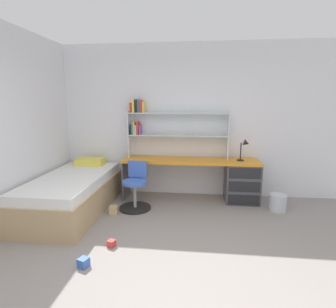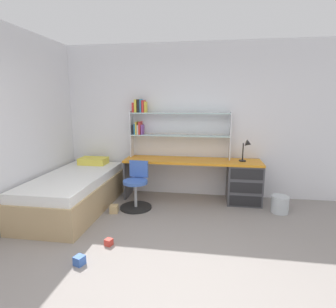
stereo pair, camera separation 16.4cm
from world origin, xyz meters
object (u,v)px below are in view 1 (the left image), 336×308
object	(u,v)px
desk_lamp	(245,147)
toy_block_natural_2	(114,210)
toy_block_blue_0	(83,263)
swivel_chair	(135,191)
waste_bin	(278,203)
desk	(227,178)
bed_platform	(73,193)
toy_block_red_1	(111,243)
bookshelf_hutch	(163,124)

from	to	relation	value
desk_lamp	toy_block_natural_2	size ratio (longest dim) A/B	3.05
toy_block_blue_0	swivel_chair	bearing A→B (deg)	83.56
swivel_chair	toy_block_natural_2	size ratio (longest dim) A/B	6.13
waste_bin	desk	bearing A→B (deg)	154.47
toy_block_blue_0	desk_lamp	bearing A→B (deg)	47.13
desk	bed_platform	size ratio (longest dim) A/B	1.17
bed_platform	toy_block_red_1	distance (m)	1.41
desk_lamp	toy_block_red_1	xyz separation A→B (m)	(-1.83, -1.72, -0.95)
toy_block_red_1	toy_block_natural_2	distance (m)	0.99
bed_platform	toy_block_blue_0	xyz separation A→B (m)	(0.79, -1.43, -0.24)
desk	toy_block_red_1	distance (m)	2.36
toy_block_blue_0	toy_block_natural_2	distance (m)	1.38
desk_lamp	toy_block_natural_2	xyz separation A→B (m)	(-2.10, -0.77, -0.92)
desk_lamp	swivel_chair	bearing A→B (deg)	-164.46
desk	toy_block_blue_0	distance (m)	2.79
desk	bookshelf_hutch	size ratio (longest dim) A/B	1.32
desk_lamp	bed_platform	distance (m)	2.95
swivel_chair	toy_block_blue_0	distance (m)	1.67
waste_bin	bookshelf_hutch	bearing A→B (deg)	164.81
desk_lamp	toy_block_red_1	world-z (taller)	desk_lamp
toy_block_natural_2	desk	bearing A→B (deg)	23.20
swivel_chair	bookshelf_hutch	bearing A→B (deg)	61.14
desk_lamp	swivel_chair	size ratio (longest dim) A/B	0.50
desk	swivel_chair	size ratio (longest dim) A/B	3.10
desk_lamp	waste_bin	bearing A→B (deg)	-34.77
bed_platform	desk_lamp	bearing A→B (deg)	14.45
toy_block_natural_2	toy_block_red_1	bearing A→B (deg)	-73.76
bed_platform	desk	bearing A→B (deg)	16.31
desk	swivel_chair	distance (m)	1.63
bookshelf_hutch	toy_block_natural_2	xyz separation A→B (m)	(-0.67, -0.94, -1.29)
bookshelf_hutch	toy_block_blue_0	xyz separation A→B (m)	(-0.56, -2.32, -1.30)
bed_platform	waste_bin	xyz separation A→B (m)	(3.29, 0.36, -0.16)
toy_block_red_1	toy_block_natural_2	world-z (taller)	toy_block_natural_2
desk_lamp	waste_bin	xyz separation A→B (m)	(0.51, -0.35, -0.85)
bookshelf_hutch	desk_lamp	bearing A→B (deg)	-6.97
bed_platform	toy_block_blue_0	size ratio (longest dim) A/B	20.37
desk_lamp	swivel_chair	xyz separation A→B (m)	(-1.81, -0.50, -0.69)
bed_platform	toy_block_blue_0	distance (m)	1.65
bookshelf_hutch	swivel_chair	xyz separation A→B (m)	(-0.37, -0.68, -1.05)
desk_lamp	bed_platform	bearing A→B (deg)	-165.55
bed_platform	waste_bin	size ratio (longest dim) A/B	7.54
desk	desk_lamp	bearing A→B (deg)	-3.97
desk_lamp	swivel_chair	world-z (taller)	desk_lamp
bed_platform	toy_block_red_1	size ratio (longest dim) A/B	24.76
waste_bin	toy_block_red_1	distance (m)	2.70
desk	desk_lamp	xyz separation A→B (m)	(0.27, -0.02, 0.57)
waste_bin	swivel_chair	bearing A→B (deg)	-176.26
desk	toy_block_red_1	size ratio (longest dim) A/B	28.90
waste_bin	toy_block_red_1	xyz separation A→B (m)	(-2.33, -1.37, -0.09)
desk	toy_block_blue_0	xyz separation A→B (m)	(-1.72, -2.17, -0.37)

